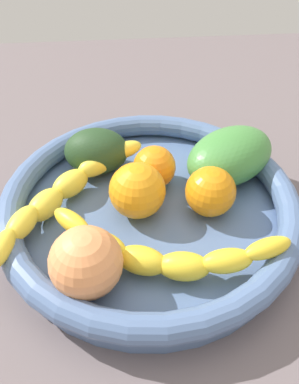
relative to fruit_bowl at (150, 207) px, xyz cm
name	(u,v)px	position (x,y,z in cm)	size (l,w,h in cm)	color
kitchen_counter	(150,231)	(0.00, 0.00, -4.26)	(120.00, 120.00, 3.00)	#675B5D
fruit_bowl	(150,207)	(0.00, 0.00, 0.00)	(36.12, 36.12, 5.37)	#506B99
banana_draped_left	(164,253)	(-8.76, -0.71, 2.04)	(10.43, 25.39, 3.89)	yellow
banana_draped_right	(62,193)	(1.41, 10.36, 2.03)	(20.37, 17.54, 3.88)	yellow
orange_front	(210,192)	(-0.58, -7.16, 2.59)	(6.03, 6.03, 6.03)	orange
orange_mid_left	(137,192)	(-0.27, 1.43, 2.93)	(6.71, 6.71, 6.71)	orange
orange_mid_right	(154,167)	(4.90, -1.06, 2.33)	(5.51, 5.51, 5.51)	orange
mango_green	(230,156)	(5.59, -10.96, 2.91)	(12.75, 8.36, 6.66)	#468C3F
avocado_dark	(96,151)	(8.58, 6.31, 2.59)	(8.47, 6.47, 6.04)	#244122
peach_blush	(86,262)	(-10.13, 7.06, 3.21)	(7.28, 7.28, 7.28)	#F99859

